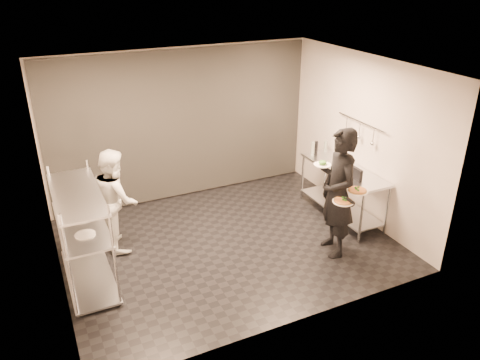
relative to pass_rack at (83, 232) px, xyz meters
name	(u,v)px	position (x,y,z in m)	size (l,w,h in m)	color
room_shell	(199,139)	(2.15, 1.18, 0.63)	(5.00, 4.00, 2.80)	black
pass_rack	(83,232)	(0.00, 0.00, 0.00)	(0.60, 1.60, 1.50)	#B3B5BA
prep_counter	(343,184)	(4.33, 0.00, -0.14)	(0.60, 1.80, 0.92)	#B3B5BA
utensil_rail	(360,131)	(4.58, 0.00, 0.78)	(0.07, 1.20, 0.31)	#B3B5BA
waiter	(338,193)	(3.55, -0.88, 0.23)	(0.73, 0.48, 2.00)	black
chef	(116,199)	(0.60, 0.73, 0.04)	(0.78, 0.61, 1.61)	silver
pizza_plate_near	(343,201)	(3.46, -1.13, 0.24)	(0.30, 0.30, 0.05)	white
pizza_plate_far	(357,191)	(3.73, -1.08, 0.33)	(0.30, 0.30, 0.05)	white
salad_plate	(323,163)	(3.42, -0.62, 0.63)	(0.26, 0.26, 0.07)	white
pos_monitor	(356,174)	(4.21, -0.45, 0.25)	(0.06, 0.28, 0.20)	black
bottle_green	(313,148)	(4.20, 0.78, 0.27)	(0.07, 0.07, 0.23)	gray
bottle_clear	(326,146)	(4.50, 0.80, 0.25)	(0.06, 0.06, 0.20)	gray
bottle_dark	(316,147)	(4.28, 0.80, 0.26)	(0.06, 0.06, 0.22)	black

